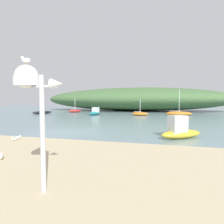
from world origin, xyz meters
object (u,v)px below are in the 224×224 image
object	(u,v)px
sailboat_off_point	(42,112)
motorboat_inner_mooring	(95,112)
sailboat_east_reach	(140,114)
seagull_mid_strand	(18,137)
mast_structure	(31,86)
sailboat_mid_channel	(75,111)
motorboat_centre_water	(180,131)
sailboat_outer_mooring	(179,113)
seagull_on_radar	(26,60)
seagull_upper_strand	(14,139)
seagull_near_waterline	(1,156)

from	to	relation	value
sailboat_off_point	motorboat_inner_mooring	distance (m)	10.01
sailboat_east_reach	sailboat_off_point	xyz separation A→B (m)	(-17.33, -0.47, -0.01)
seagull_mid_strand	mast_structure	bearing A→B (deg)	-46.05
sailboat_mid_channel	sailboat_east_reach	bearing A→B (deg)	-19.71
mast_structure	sailboat_off_point	bearing A→B (deg)	124.74
mast_structure	motorboat_centre_water	size ratio (longest dim) A/B	1.05
sailboat_outer_mooring	motorboat_inner_mooring	size ratio (longest dim) A/B	1.22
sailboat_outer_mooring	seagull_mid_strand	world-z (taller)	sailboat_outer_mooring
sailboat_off_point	seagull_mid_strand	distance (m)	24.71
sailboat_off_point	sailboat_east_reach	bearing A→B (deg)	1.55
seagull_on_radar	motorboat_centre_water	world-z (taller)	seagull_on_radar
seagull_on_radar	sailboat_mid_channel	bearing A→B (deg)	114.24
sailboat_mid_channel	seagull_upper_strand	size ratio (longest dim) A/B	7.90
seagull_near_waterline	seagull_on_radar	bearing A→B (deg)	-33.95
seagull_on_radar	seagull_near_waterline	bearing A→B (deg)	146.05
seagull_upper_strand	motorboat_centre_water	bearing A→B (deg)	26.17
seagull_on_radar	motorboat_centre_water	bearing A→B (deg)	64.75
motorboat_inner_mooring	sailboat_mid_channel	bearing A→B (deg)	139.29
motorboat_inner_mooring	sailboat_mid_channel	size ratio (longest dim) A/B	1.18
motorboat_inner_mooring	motorboat_centre_water	world-z (taller)	motorboat_centre_water
sailboat_east_reach	motorboat_inner_mooring	distance (m)	7.34
seagull_near_waterline	seagull_mid_strand	world-z (taller)	seagull_near_waterline
motorboat_inner_mooring	motorboat_centre_water	size ratio (longest dim) A/B	1.16
mast_structure	seagull_on_radar	world-z (taller)	seagull_on_radar
sailboat_east_reach	sailboat_mid_channel	xyz separation A→B (m)	(-13.55, 4.85, 0.02)
sailboat_outer_mooring	motorboat_inner_mooring	xyz separation A→B (m)	(-13.21, -1.85, 0.10)
mast_structure	seagull_mid_strand	world-z (taller)	mast_structure
mast_structure	seagull_near_waterline	bearing A→B (deg)	147.26
motorboat_inner_mooring	sailboat_off_point	bearing A→B (deg)	179.79
motorboat_centre_water	sailboat_outer_mooring	bearing A→B (deg)	86.18
sailboat_off_point	seagull_on_radar	bearing A→B (deg)	-55.44
seagull_on_radar	motorboat_inner_mooring	size ratio (longest dim) A/B	0.08
sailboat_off_point	seagull_mid_strand	bearing A→B (deg)	-57.82
sailboat_outer_mooring	sailboat_off_point	world-z (taller)	sailboat_off_point
sailboat_outer_mooring	sailboat_mid_channel	size ratio (longest dim) A/B	1.45
sailboat_off_point	seagull_mid_strand	size ratio (longest dim) A/B	15.27
seagull_near_waterline	sailboat_east_reach	bearing A→B (deg)	85.16
sailboat_mid_channel	seagull_mid_strand	size ratio (longest dim) A/B	8.82
motorboat_centre_water	sailboat_mid_channel	distance (m)	28.90
sailboat_mid_channel	seagull_mid_strand	distance (m)	27.86
motorboat_inner_mooring	seagull_mid_strand	world-z (taller)	motorboat_inner_mooring
sailboat_outer_mooring	motorboat_centre_water	distance (m)	19.01
sailboat_mid_channel	seagull_near_waterline	bearing A→B (deg)	-68.74
mast_structure	seagull_on_radar	size ratio (longest dim) A/B	11.09
sailboat_east_reach	seagull_near_waterline	world-z (taller)	sailboat_east_reach
mast_structure	sailboat_off_point	size ratio (longest dim) A/B	0.62
sailboat_outer_mooring	mast_structure	bearing A→B (deg)	-100.78
mast_structure	seagull_mid_strand	size ratio (longest dim) A/B	9.40
sailboat_outer_mooring	seagull_on_radar	bearing A→B (deg)	-101.00
motorboat_inner_mooring	seagull_upper_strand	world-z (taller)	motorboat_inner_mooring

